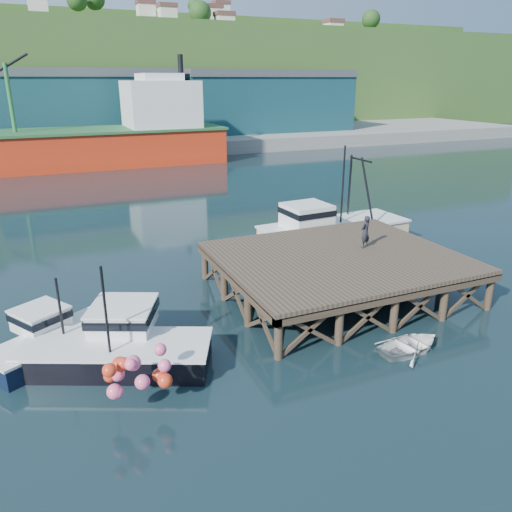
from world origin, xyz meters
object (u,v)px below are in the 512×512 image
boat_navy (53,336)px  trawler (332,228)px  dinghy (410,345)px  dockworker (365,232)px  boat_black (119,344)px

boat_navy → trawler: (17.64, 6.97, 0.69)m
boat_navy → dinghy: bearing=-55.0°
dinghy → dockworker: bearing=-25.8°
boat_navy → boat_black: size_ratio=0.75×
boat_navy → trawler: bearing=-9.8°
dockworker → trawler: bearing=-127.9°
dinghy → dockworker: dockworker is taller
trawler → boat_black: bearing=-153.6°
boat_black → trawler: bearing=54.7°
boat_black → dockworker: boat_black is taller
boat_navy → boat_black: bearing=-71.3°
trawler → dockworker: trawler is taller
dinghy → trawler: bearing=-24.2°
boat_navy → boat_black: (2.35, -1.97, 0.13)m
trawler → dinghy: bearing=-111.7°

